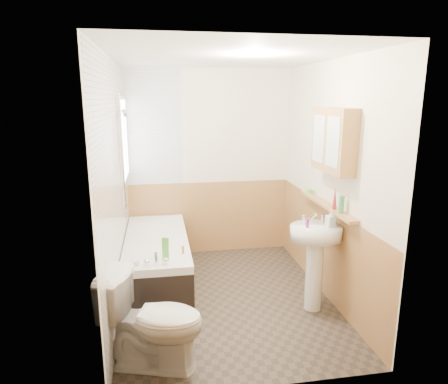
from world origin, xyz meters
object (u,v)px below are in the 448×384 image
Objects in this scene: toilet at (154,321)px; sink at (315,250)px; pine_shelf at (326,205)px; medicine_cabinet at (334,140)px; bathtub at (157,260)px.

sink is (1.60, 0.64, 0.24)m from toilet.
sink reaches higher than toilet.
pine_shelf is at bearing -46.66° from toilet.
pine_shelf is at bearing 44.04° from sink.
medicine_cabinet reaches higher than sink.
medicine_cabinet is at bearing 24.96° from sink.
sink is at bearing -51.12° from toilet.
pine_shelf is at bearing 78.80° from medicine_cabinet.
toilet is 2.34m from medicine_cabinet.
bathtub is 1.81m from sink.
bathtub is 1.48m from toilet.
toilet is 1.17× the size of medicine_cabinet.
pine_shelf reaches higher than toilet.
bathtub is 1.75× the size of sink.
bathtub is 2.19× the size of toilet.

